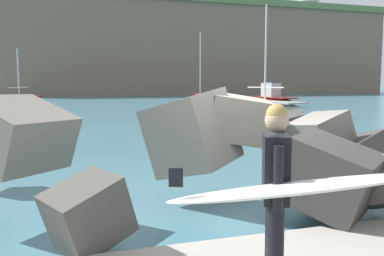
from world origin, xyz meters
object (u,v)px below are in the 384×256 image
Objects in this scene: surfer_with_board at (280,189)px; boat_mid_left at (22,101)px; station_building_central at (220,3)px; boat_near_right at (200,97)px; boat_near_left at (269,108)px; boat_mid_right at (273,99)px.

surfer_with_board is 0.33× the size of boat_mid_left.
boat_near_right is at bearing -114.27° from station_building_central.
boat_mid_left reaches higher than surfer_with_board.
boat_near_left is 74.33m from station_building_central.
station_building_central is (23.51, 67.62, 19.97)m from boat_near_left.
boat_mid_right is at bearing -22.75° from boat_mid_left.
surfer_with_board is at bearing -83.23° from boat_mid_left.
station_building_central is at bearing 65.73° from boat_near_right.
boat_mid_left is 65.35m from station_building_central.
boat_mid_right is 0.78× the size of station_building_central.
surfer_with_board is at bearing -108.35° from boat_near_right.
station_building_central is at bearing 68.52° from surfer_with_board.
boat_mid_right is at bearing 61.16° from surfer_with_board.
boat_mid_right is (6.08, 10.53, 0.15)m from boat_near_left.
surfer_with_board is 45.20m from boat_near_right.
surfer_with_board is at bearing -118.26° from boat_near_left.
surfer_with_board is 0.25× the size of station_building_central.
surfer_with_board is 0.28× the size of boat_near_left.
surfer_with_board is at bearing -118.84° from boat_mid_right.
boat_near_right is 54.51m from station_building_central.
boat_near_left reaches higher than boat_mid_left.
boat_near_right reaches higher than surfer_with_board.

